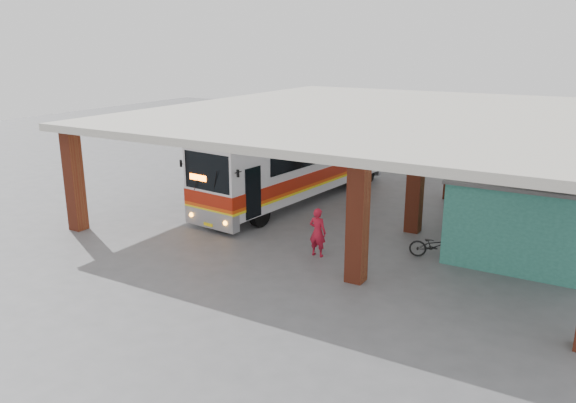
% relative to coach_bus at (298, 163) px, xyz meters
% --- Properties ---
extents(ground, '(90.00, 90.00, 0.00)m').
position_rel_coach_bus_xyz_m(ground, '(3.69, -4.89, -1.91)').
color(ground, '#515154').
rests_on(ground, ground).
extents(brick_columns, '(20.10, 21.60, 4.35)m').
position_rel_coach_bus_xyz_m(brick_columns, '(5.12, 0.11, 0.27)').
color(brick_columns, maroon).
rests_on(brick_columns, ground).
extents(canopy_roof, '(21.00, 23.00, 0.30)m').
position_rel_coach_bus_xyz_m(canopy_roof, '(4.19, 1.61, 2.59)').
color(canopy_roof, beige).
rests_on(canopy_roof, brick_columns).
extents(shop_building, '(5.20, 8.20, 3.11)m').
position_rel_coach_bus_xyz_m(shop_building, '(11.18, -0.89, -0.34)').
color(shop_building, '#2C6F5F').
rests_on(shop_building, ground).
extents(coach_bus, '(4.09, 13.38, 3.84)m').
position_rel_coach_bus_xyz_m(coach_bus, '(0.00, 0.00, 0.00)').
color(coach_bus, silver).
rests_on(coach_bus, ground).
extents(motorcycle, '(1.99, 1.10, 0.99)m').
position_rel_coach_bus_xyz_m(motorcycle, '(8.39, -4.50, -1.41)').
color(motorcycle, black).
rests_on(motorcycle, ground).
extents(pedestrian, '(0.69, 0.46, 1.87)m').
position_rel_coach_bus_xyz_m(pedestrian, '(4.50, -6.49, -0.97)').
color(pedestrian, '#B3162B').
rests_on(pedestrian, ground).
extents(red_chair, '(0.49, 0.49, 0.77)m').
position_rel_coach_bus_xyz_m(red_chair, '(8.78, 1.32, -1.55)').
color(red_chair, red).
rests_on(red_chair, ground).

